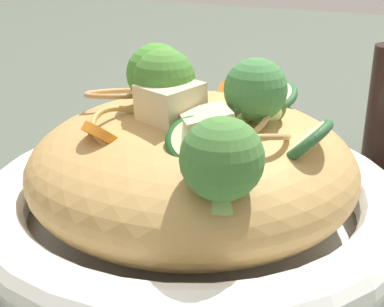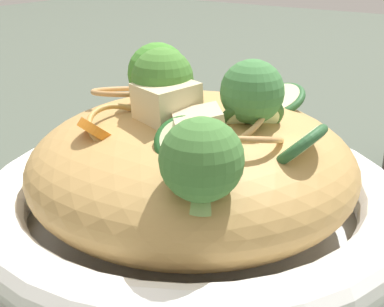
# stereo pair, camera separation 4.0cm
# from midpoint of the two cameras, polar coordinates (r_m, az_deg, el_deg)

# --- Properties ---
(ground_plane) EXTENTS (3.00, 3.00, 0.00)m
(ground_plane) POSITION_cam_midpoint_polar(r_m,az_deg,el_deg) (0.43, 2.67, -9.48)
(ground_plane) COLOR #475044
(serving_bowl) EXTENTS (0.32, 0.32, 0.06)m
(serving_bowl) POSITION_cam_midpoint_polar(r_m,az_deg,el_deg) (0.42, 2.74, -5.98)
(serving_bowl) COLOR white
(serving_bowl) RESTS_ON ground_plane
(noodle_heap) EXTENTS (0.25, 0.25, 0.10)m
(noodle_heap) POSITION_cam_midpoint_polar(r_m,az_deg,el_deg) (0.40, 2.83, -1.28)
(noodle_heap) COLOR tan
(noodle_heap) RESTS_ON serving_bowl
(broccoli_florets) EXTENTS (0.14, 0.15, 0.07)m
(broccoli_florets) POSITION_cam_midpoint_polar(r_m,az_deg,el_deg) (0.34, 3.29, 5.34)
(broccoli_florets) COLOR #A1B875
(broccoli_florets) RESTS_ON serving_bowl
(carrot_coins) EXTENTS (0.16, 0.10, 0.03)m
(carrot_coins) POSITION_cam_midpoint_polar(r_m,az_deg,el_deg) (0.38, 1.97, 4.57)
(carrot_coins) COLOR orange
(carrot_coins) RESTS_ON serving_bowl
(zucchini_slices) EXTENTS (0.18, 0.10, 0.05)m
(zucchini_slices) POSITION_cam_midpoint_polar(r_m,az_deg,el_deg) (0.37, 10.25, 3.01)
(zucchini_slices) COLOR beige
(zucchini_slices) RESTS_ON serving_bowl
(chicken_chunks) EXTENTS (0.05, 0.07, 0.04)m
(chicken_chunks) POSITION_cam_midpoint_polar(r_m,az_deg,el_deg) (0.35, 1.78, 4.25)
(chicken_chunks) COLOR beige
(chicken_chunks) RESTS_ON serving_bowl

